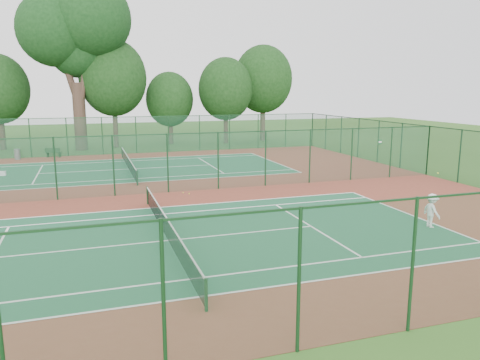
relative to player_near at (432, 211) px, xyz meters
name	(u,v)px	position (x,y,z in m)	size (l,w,h in m)	color
ground	(142,194)	(-11.38, 10.75, -0.77)	(120.00, 120.00, 0.00)	#2E5A1C
red_pad	(142,194)	(-11.38, 10.75, -0.77)	(40.00, 36.00, 0.01)	brown
court_near	(168,241)	(-11.38, 1.75, -0.76)	(23.77, 10.97, 0.01)	#1B5635
court_far	(129,169)	(-11.38, 19.75, -0.76)	(23.77, 10.97, 0.01)	#1B5836
fence_north	(119,135)	(-11.38, 28.75, 0.99)	(40.00, 0.09, 3.50)	#1A4F34
fence_south	(234,290)	(-11.38, -7.25, 0.99)	(40.00, 0.09, 3.50)	#174527
fence_east	(428,150)	(8.62, 10.75, 0.99)	(0.09, 36.00, 3.50)	#17452E
fence_divider	(141,164)	(-11.38, 10.75, 0.99)	(40.00, 0.09, 3.50)	#184930
tennis_net_near	(167,228)	(-11.38, 1.75, -0.23)	(0.10, 12.90, 0.97)	#153B1D
tennis_net_far	(128,162)	(-11.38, 19.75, -0.23)	(0.10, 12.90, 0.97)	#12321A
player_near	(432,211)	(0.00, 0.00, 0.00)	(0.97, 0.56, 1.51)	white
trash_bin	(17,154)	(-20.10, 27.84, -0.31)	(0.51, 0.51, 0.91)	slate
bench	(53,152)	(-17.23, 28.28, -0.33)	(1.41, 0.86, 0.84)	#113316
kit_bag	(0,174)	(-20.29, 19.76, -0.61)	(0.83, 0.31, 0.31)	silver
stray_ball_a	(150,194)	(-10.99, 10.45, -0.73)	(0.07, 0.07, 0.07)	yellow
stray_ball_b	(189,194)	(-8.79, 9.82, -0.72)	(0.08, 0.08, 0.08)	#D3E334
stray_ball_c	(183,193)	(-9.07, 10.19, -0.73)	(0.07, 0.07, 0.07)	#C1CF30
big_tree	(75,29)	(-14.72, 33.25, 10.90)	(10.74, 7.86, 16.49)	#3B2820
evergreen_row	(121,146)	(-10.88, 35.00, -0.77)	(39.00, 5.00, 12.00)	black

